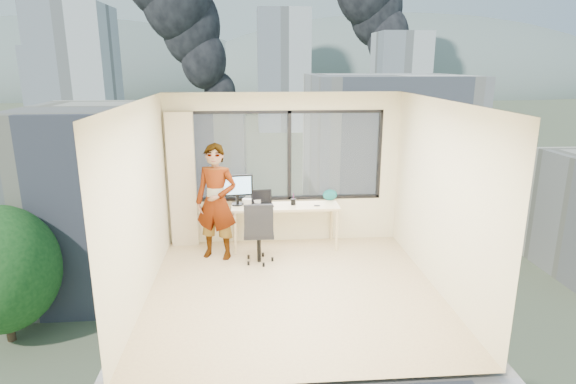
{
  "coord_description": "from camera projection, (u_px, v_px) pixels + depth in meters",
  "views": [
    {
      "loc": [
        -0.55,
        -6.03,
        3.07
      ],
      "look_at": [
        0.0,
        1.0,
        1.15
      ],
      "focal_mm": 29.68,
      "sensor_mm": 36.0,
      "label": 1
    }
  ],
  "objects": [
    {
      "name": "far_tower_b",
      "position": [
        283.0,
        71.0,
        122.42
      ],
      "size": [
        13.0,
        13.0,
        30.0
      ],
      "primitive_type": "cube",
      "color": "silver",
      "rests_on": "exterior_ground"
    },
    {
      "name": "tree_b",
      "position": [
        335.0,
        294.0,
        26.75
      ],
      "size": [
        7.6,
        7.6,
        9.0
      ],
      "primitive_type": null,
      "color": "#174518",
      "rests_on": "exterior_ground"
    },
    {
      "name": "wall_left",
      "position": [
        140.0,
        204.0,
        6.15
      ],
      "size": [
        0.01,
        4.0,
        2.6
      ],
      "primitive_type": "cube",
      "color": "beige",
      "rests_on": "ground"
    },
    {
      "name": "game_console",
      "position": [
        253.0,
        200.0,
        8.18
      ],
      "size": [
        0.39,
        0.36,
        0.08
      ],
      "primitive_type": "cube",
      "rotation": [
        0.0,
        0.0,
        -0.33
      ],
      "color": "white",
      "rests_on": "desk"
    },
    {
      "name": "pen_cup",
      "position": [
        293.0,
        202.0,
        8.02
      ],
      "size": [
        0.09,
        0.09,
        0.1
      ],
      "primitive_type": "cylinder",
      "rotation": [
        0.0,
        0.0,
        0.12
      ],
      "color": "black",
      "rests_on": "desk"
    },
    {
      "name": "far_tower_c",
      "position": [
        400.0,
        77.0,
        144.96
      ],
      "size": [
        15.0,
        15.0,
        26.0
      ],
      "primitive_type": "cube",
      "color": "silver",
      "rests_on": "exterior_ground"
    },
    {
      "name": "wall_front",
      "position": [
        313.0,
        261.0,
        4.38
      ],
      "size": [
        4.0,
        0.01,
        2.6
      ],
      "primitive_type": "cube",
      "color": "beige",
      "rests_on": "ground"
    },
    {
      "name": "monitor",
      "position": [
        237.0,
        190.0,
        7.97
      ],
      "size": [
        0.54,
        0.18,
        0.53
      ],
      "primitive_type": null,
      "rotation": [
        0.0,
        0.0,
        0.13
      ],
      "color": "black",
      "rests_on": "desk"
    },
    {
      "name": "laptop",
      "position": [
        262.0,
        199.0,
        7.95
      ],
      "size": [
        0.39,
        0.41,
        0.22
      ],
      "primitive_type": null,
      "rotation": [
        0.0,
        0.0,
        0.12
      ],
      "color": "black",
      "rests_on": "desk"
    },
    {
      "name": "tree_a",
      "position": [
        2.0,
        283.0,
        29.23
      ],
      "size": [
        7.0,
        7.0,
        8.0
      ],
      "primitive_type": null,
      "color": "#174518",
      "rests_on": "exterior_ground"
    },
    {
      "name": "window_wall",
      "position": [
        286.0,
        156.0,
        8.17
      ],
      "size": [
        3.3,
        0.16,
        1.55
      ],
      "primitive_type": null,
      "color": "black",
      "rests_on": "ground"
    },
    {
      "name": "curtain",
      "position": [
        182.0,
        180.0,
        8.02
      ],
      "size": [
        0.45,
        0.14,
        2.3
      ],
      "primitive_type": "cube",
      "color": "beige",
      "rests_on": "floor"
    },
    {
      "name": "handbag",
      "position": [
        330.0,
        195.0,
        8.28
      ],
      "size": [
        0.28,
        0.19,
        0.19
      ],
      "primitive_type": "ellipsoid",
      "rotation": [
        0.0,
        0.0,
        0.29
      ],
      "color": "#0D4D4E",
      "rests_on": "desk"
    },
    {
      "name": "wall_right",
      "position": [
        441.0,
        198.0,
        6.45
      ],
      "size": [
        0.01,
        4.0,
        2.6
      ],
      "primitive_type": "cube",
      "color": "beige",
      "rests_on": "ground"
    },
    {
      "name": "near_bldg_a",
      "position": [
        143.0,
        198.0,
        36.67
      ],
      "size": [
        16.0,
        12.0,
        14.0
      ],
      "primitive_type": "cube",
      "color": "beige",
      "rests_on": "exterior_ground"
    },
    {
      "name": "floor",
      "position": [
        294.0,
        290.0,
        6.64
      ],
      "size": [
        4.0,
        4.0,
        0.01
      ],
      "primitive_type": "cube",
      "color": "#CAB783",
      "rests_on": "ground"
    },
    {
      "name": "far_tower_d",
      "position": [
        58.0,
        83.0,
        147.24
      ],
      "size": [
        16.0,
        14.0,
        22.0
      ],
      "primitive_type": "cube",
      "color": "silver",
      "rests_on": "exterior_ground"
    },
    {
      "name": "person",
      "position": [
        216.0,
        202.0,
        7.55
      ],
      "size": [
        0.78,
        0.63,
        1.86
      ],
      "primitive_type": "imported",
      "rotation": [
        0.0,
        0.0,
        -0.31
      ],
      "color": "#2D2D33",
      "rests_on": "floor"
    },
    {
      "name": "near_bldg_b",
      "position": [
        383.0,
        161.0,
        45.67
      ],
      "size": [
        14.0,
        13.0,
        16.0
      ],
      "primitive_type": "cube",
      "color": "silver",
      "rests_on": "exterior_ground"
    },
    {
      "name": "exterior_ground",
      "position": [
        253.0,
        130.0,
        125.76
      ],
      "size": [
        400.0,
        400.0,
        0.04
      ],
      "primitive_type": "cube",
      "color": "#515B3D",
      "rests_on": "ground"
    },
    {
      "name": "ceiling",
      "position": [
        294.0,
        101.0,
        5.96
      ],
      "size": [
        4.0,
        4.0,
        0.01
      ],
      "primitive_type": "cube",
      "color": "white",
      "rests_on": "ground"
    },
    {
      "name": "tree_c",
      "position": [
        471.0,
        184.0,
        49.13
      ],
      "size": [
        8.4,
        8.4,
        10.0
      ],
      "primitive_type": null,
      "color": "#174518",
      "rests_on": "exterior_ground"
    },
    {
      "name": "chair",
      "position": [
        259.0,
        231.0,
        7.46
      ],
      "size": [
        0.53,
        0.53,
        1.03
      ],
      "primitive_type": null,
      "rotation": [
        0.0,
        0.0,
        -0.0
      ],
      "color": "black",
      "rests_on": "floor"
    },
    {
      "name": "cellphone",
      "position": [
        317.0,
        206.0,
        7.97
      ],
      "size": [
        0.1,
        0.05,
        0.01
      ],
      "primitive_type": "cube",
      "rotation": [
        0.0,
        0.0,
        -0.07
      ],
      "color": "black",
      "rests_on": "desk"
    },
    {
      "name": "far_tower_a",
      "position": [
        78.0,
        79.0,
        95.41
      ],
      "size": [
        14.0,
        14.0,
        28.0
      ],
      "primitive_type": "cube",
      "color": "silver",
      "rests_on": "exterior_ground"
    },
    {
      "name": "hill_b",
      "position": [
        397.0,
        89.0,
        325.65
      ],
      "size": [
        300.0,
        220.0,
        96.0
      ],
      "primitive_type": "ellipsoid",
      "color": "slate",
      "rests_on": "exterior_ground"
    },
    {
      "name": "desk",
      "position": [
        285.0,
        226.0,
        8.14
      ],
      "size": [
        1.8,
        0.6,
        0.75
      ],
      "primitive_type": "cube",
      "color": "beige",
      "rests_on": "floor"
    },
    {
      "name": "hill_a",
      "position": [
        66.0,
        90.0,
        309.17
      ],
      "size": [
        288.0,
        216.0,
        90.0
      ],
      "primitive_type": "ellipsoid",
      "color": "slate",
      "rests_on": "exterior_ground"
    }
  ]
}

